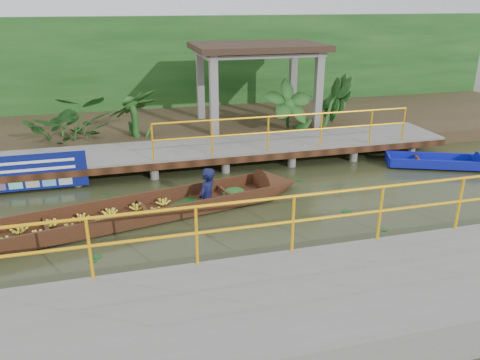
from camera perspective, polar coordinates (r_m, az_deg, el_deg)
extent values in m
plane|color=#2A3118|center=(10.69, -3.69, -4.35)|extent=(80.00, 80.00, 0.00)
cube|color=#372B1B|center=(17.63, -8.56, 6.55)|extent=(30.00, 8.00, 0.45)
cube|color=slate|center=(13.73, -6.63, 3.65)|extent=(16.00, 2.00, 0.15)
cube|color=black|center=(12.82, -5.94, 2.02)|extent=(16.00, 0.12, 0.18)
cylinder|color=#FFAC0D|center=(13.22, 5.78, 7.83)|extent=(7.50, 0.05, 0.05)
cylinder|color=#FFAC0D|center=(13.33, 5.71, 5.94)|extent=(7.50, 0.05, 0.05)
cylinder|color=#FFAC0D|center=(13.34, 5.70, 5.74)|extent=(0.05, 0.05, 1.00)
cylinder|color=slate|center=(13.13, -23.54, -0.15)|extent=(0.24, 0.24, 0.55)
cylinder|color=slate|center=(14.63, -22.76, 2.04)|extent=(0.24, 0.24, 0.55)
cylinder|color=slate|center=(12.95, -14.82, 0.66)|extent=(0.24, 0.24, 0.55)
cylinder|color=slate|center=(14.46, -14.93, 2.80)|extent=(0.24, 0.24, 0.55)
cylinder|color=slate|center=(13.07, -6.05, 1.46)|extent=(0.24, 0.24, 0.55)
cylinder|color=slate|center=(14.57, -7.06, 3.51)|extent=(0.24, 0.24, 0.55)
cylinder|color=slate|center=(13.49, 2.36, 2.20)|extent=(0.24, 0.24, 0.55)
cylinder|color=slate|center=(14.95, 0.56, 4.13)|extent=(0.24, 0.24, 0.55)
cylinder|color=slate|center=(14.19, 10.12, 2.84)|extent=(0.24, 0.24, 0.55)
cylinder|color=slate|center=(15.58, 7.69, 4.64)|extent=(0.24, 0.24, 0.55)
cylinder|color=slate|center=(15.11, 17.04, 3.37)|extent=(0.24, 0.24, 0.55)
cylinder|color=slate|center=(16.43, 14.19, 5.05)|extent=(0.24, 0.24, 0.55)
cylinder|color=slate|center=(13.07, -6.05, 1.46)|extent=(0.24, 0.24, 0.55)
cube|color=slate|center=(7.36, 11.00, -14.97)|extent=(18.00, 2.40, 0.70)
cylinder|color=#FFAC0D|center=(7.61, 8.03, -1.82)|extent=(10.00, 0.05, 0.05)
cylinder|color=#FFAC0D|center=(7.79, 7.86, -4.87)|extent=(10.00, 0.05, 0.05)
cylinder|color=#FFAC0D|center=(7.82, 7.85, -5.20)|extent=(0.05, 0.05, 1.00)
cube|color=slate|center=(15.19, -3.19, 9.73)|extent=(0.25, 0.25, 2.80)
cube|color=slate|center=(16.29, 9.51, 10.26)|extent=(0.25, 0.25, 2.80)
cube|color=slate|center=(17.51, -4.84, 11.21)|extent=(0.25, 0.25, 2.80)
cube|color=slate|center=(18.47, 6.45, 11.67)|extent=(0.25, 0.25, 2.80)
cube|color=slate|center=(16.59, 2.15, 15.26)|extent=(4.00, 2.60, 0.12)
cube|color=#322219|center=(16.57, 2.16, 15.95)|extent=(4.40, 3.00, 0.20)
cube|color=#154215|center=(19.74, -9.74, 13.29)|extent=(30.00, 0.80, 4.00)
cube|color=#33180E|center=(10.61, -16.92, -5.12)|extent=(8.24, 2.71, 0.06)
cube|color=#33180E|center=(11.02, -17.50, -3.37)|extent=(8.04, 1.77, 0.35)
cube|color=#33180E|center=(10.09, -16.45, -5.56)|extent=(8.04, 1.77, 0.35)
cone|color=#33180E|center=(12.05, 4.75, -0.61)|extent=(1.21, 1.18, 0.98)
ellipsoid|color=#154215|center=(11.47, -0.74, -1.59)|extent=(0.66, 0.56, 0.27)
imported|color=#0F1238|center=(10.92, -4.14, 1.43)|extent=(0.69, 0.72, 1.66)
cube|color=#0E169B|center=(14.86, 22.44, 1.83)|extent=(2.68, 1.69, 0.09)
cube|color=#0E169B|center=(15.18, 22.14, 2.68)|extent=(2.41, 1.02, 0.26)
cube|color=#0E169B|center=(14.48, 22.86, 1.71)|extent=(2.41, 1.02, 0.26)
cube|color=#0E169B|center=(14.54, 17.60, 2.48)|extent=(0.34, 0.74, 0.26)
cube|color=black|center=(14.71, 20.90, 2.42)|extent=(0.37, 0.75, 0.04)
cube|color=navy|center=(12.86, -24.81, 0.79)|extent=(3.01, 0.03, 0.94)
cube|color=white|center=(12.75, -25.00, 1.89)|extent=(2.45, 0.01, 0.07)
cube|color=white|center=(12.81, -24.87, 1.05)|extent=(2.45, 0.01, 0.07)
imported|color=#154215|center=(15.25, -20.07, 6.72)|extent=(1.09, 1.09, 1.36)
imported|color=#154215|center=(15.19, -12.52, 7.45)|extent=(1.09, 1.09, 1.36)
imported|color=#154215|center=(16.16, 5.63, 8.65)|extent=(1.09, 1.09, 1.36)
imported|color=#154215|center=(16.74, 10.51, 8.83)|extent=(1.09, 1.09, 1.36)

